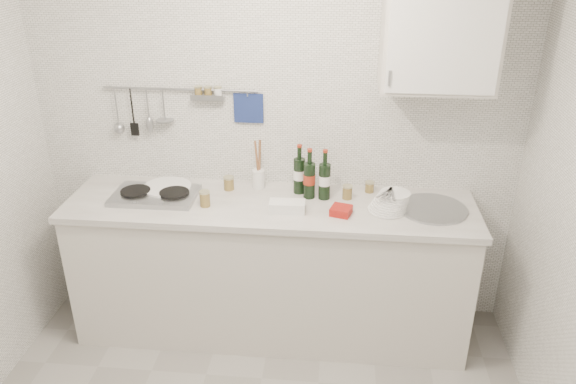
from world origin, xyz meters
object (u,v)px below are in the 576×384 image
object	(u,v)px
plate_stack_sink	(391,202)
wine_bottles	(311,173)
wall_cabinet	(441,23)
utensil_crock	(259,176)
plate_stack_hob	(166,189)

from	to	relation	value
plate_stack_sink	wine_bottles	size ratio (longest dim) A/B	0.78
wall_cabinet	plate_stack_sink	xyz separation A→B (m)	(-0.20, -0.15, -0.98)
plate_stack_sink	wine_bottles	world-z (taller)	wine_bottles
utensil_crock	plate_stack_sink	bearing A→B (deg)	-16.25
wine_bottles	utensil_crock	size ratio (longest dim) A/B	0.96
wine_bottles	wall_cabinet	bearing A→B (deg)	0.33
plate_stack_hob	wall_cabinet	bearing A→B (deg)	1.46
wall_cabinet	wine_bottles	bearing A→B (deg)	-179.67
plate_stack_sink	wall_cabinet	bearing A→B (deg)	36.89
plate_stack_hob	utensil_crock	distance (m)	0.58
plate_stack_sink	wine_bottles	bearing A→B (deg)	163.09
wine_bottles	utensil_crock	world-z (taller)	utensil_crock
plate_stack_sink	plate_stack_hob	bearing A→B (deg)	175.51
wine_bottles	plate_stack_sink	bearing A→B (deg)	-16.91
wall_cabinet	wine_bottles	size ratio (longest dim) A/B	2.26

